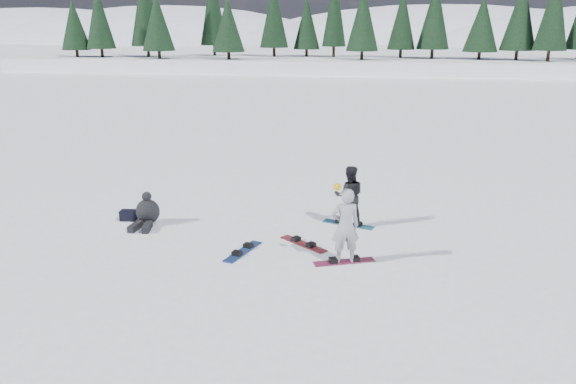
# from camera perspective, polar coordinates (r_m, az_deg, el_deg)

# --- Properties ---
(ground) EXTENTS (420.00, 420.00, 0.00)m
(ground) POSITION_cam_1_polar(r_m,az_deg,el_deg) (14.99, 11.45, -5.25)
(ground) COLOR white
(ground) RESTS_ON ground
(alpine_backdrop) EXTENTS (412.50, 227.00, 53.20)m
(alpine_backdrop) POSITION_cam_1_polar(r_m,az_deg,el_deg) (204.31, 5.90, 11.22)
(alpine_backdrop) COLOR white
(alpine_backdrop) RESTS_ON ground
(snowboarder_woman) EXTENTS (0.78, 0.62, 2.02)m
(snowboarder_woman) POSITION_cam_1_polar(r_m,az_deg,el_deg) (13.36, 5.84, -3.43)
(snowboarder_woman) COLOR #B1B2B6
(snowboarder_woman) RESTS_ON ground
(snowboarder_man) EXTENTS (0.92, 0.75, 1.74)m
(snowboarder_man) POSITION_cam_1_polar(r_m,az_deg,el_deg) (15.91, 6.23, -0.39)
(snowboarder_man) COLOR black
(snowboarder_man) RESTS_ON ground
(seated_rider) EXTENTS (0.72, 1.15, 0.96)m
(seated_rider) POSITION_cam_1_polar(r_m,az_deg,el_deg) (16.50, -14.13, -2.01)
(seated_rider) COLOR black
(seated_rider) RESTS_ON ground
(gear_bag) EXTENTS (0.48, 0.34, 0.30)m
(gear_bag) POSITION_cam_1_polar(r_m,az_deg,el_deg) (17.07, -15.92, -2.29)
(gear_bag) COLOR black
(gear_bag) RESTS_ON ground
(snowboard_woman) EXTENTS (1.50, 0.79, 0.03)m
(snowboard_woman) POSITION_cam_1_polar(r_m,az_deg,el_deg) (13.71, 5.73, -7.07)
(snowboard_woman) COLOR #9C224D
(snowboard_woman) RESTS_ON ground
(snowboard_man) EXTENTS (1.51, 0.74, 0.03)m
(snowboard_man) POSITION_cam_1_polar(r_m,az_deg,el_deg) (16.18, 6.14, -3.28)
(snowboard_man) COLOR #196C8B
(snowboard_man) RESTS_ON ground
(snowboard_loose_b) EXTENTS (1.35, 1.15, 0.03)m
(snowboard_loose_b) POSITION_cam_1_polar(r_m,az_deg,el_deg) (14.70, 1.56, -5.30)
(snowboard_loose_b) COLOR maroon
(snowboard_loose_b) RESTS_ON ground
(snowboard_loose_a) EXTENTS (0.71, 1.52, 0.03)m
(snowboard_loose_a) POSITION_cam_1_polar(r_m,az_deg,el_deg) (14.27, -4.62, -6.05)
(snowboard_loose_a) COLOR navy
(snowboard_loose_a) RESTS_ON ground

